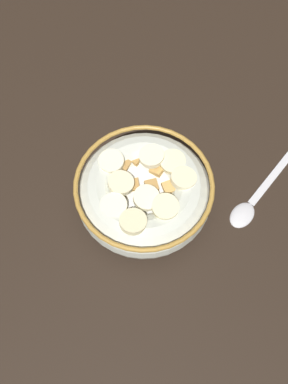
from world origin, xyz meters
TOP-DOWN VIEW (x-y plane):
  - ground_plane at (0.00, 0.00)cm, footprint 114.79×114.79cm
  - cereal_bowl at (0.00, -0.00)cm, footprint 17.23×17.23cm
  - spoon at (2.52, 14.03)cm, footprint 10.93×12.16cm

SIDE VIEW (x-z plane):
  - ground_plane at x=0.00cm, z-range -2.00..0.00cm
  - spoon at x=2.52cm, z-range -0.06..0.74cm
  - cereal_bowl at x=0.00cm, z-range -0.09..6.24cm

